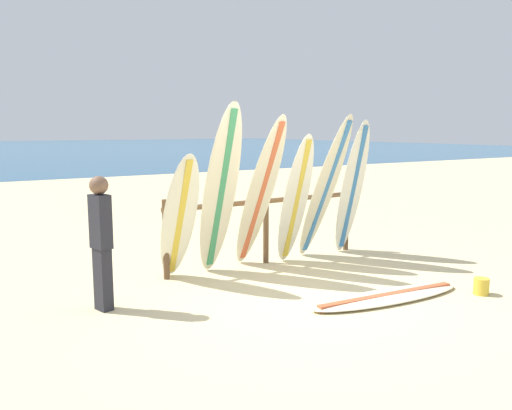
% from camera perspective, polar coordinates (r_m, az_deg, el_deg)
% --- Properties ---
extents(ground_plane, '(120.00, 120.00, 0.00)m').
position_cam_1_polar(ground_plane, '(6.76, 5.69, -10.02)').
color(ground_plane, beige).
extents(surfboard_rack, '(3.51, 0.09, 1.16)m').
position_cam_1_polar(surfboard_rack, '(8.15, 1.12, -1.22)').
color(surfboard_rack, brown).
rests_on(surfboard_rack, ground).
extents(surfboard_leaning_far_left, '(0.53, 0.95, 1.84)m').
position_cam_1_polar(surfboard_leaning_far_left, '(7.13, -8.54, -1.45)').
color(surfboard_leaning_far_left, silver).
rests_on(surfboard_leaning_far_left, ground).
extents(surfboard_leaning_left, '(0.61, 0.87, 2.53)m').
position_cam_1_polar(surfboard_leaning_left, '(7.36, -3.99, 1.63)').
color(surfboard_leaning_left, beige).
rests_on(surfboard_leaning_left, ground).
extents(surfboard_leaning_center_left, '(0.58, 1.16, 2.36)m').
position_cam_1_polar(surfboard_leaning_center_left, '(7.69, 0.48, 1.30)').
color(surfboard_leaning_center_left, beige).
rests_on(surfboard_leaning_center_left, ground).
extents(surfboard_leaning_center, '(0.56, 0.70, 2.08)m').
position_cam_1_polar(surfboard_leaning_center, '(8.03, 4.43, 0.58)').
color(surfboard_leaning_center, silver).
rests_on(surfboard_leaning_center, ground).
extents(surfboard_leaning_center_right, '(0.72, 1.10, 2.38)m').
position_cam_1_polar(surfboard_leaning_center_right, '(8.35, 7.70, 1.88)').
color(surfboard_leaning_center_right, beige).
rests_on(surfboard_leaning_center_right, ground).
extents(surfboard_leaning_right, '(0.54, 0.64, 2.30)m').
position_cam_1_polar(surfboard_leaning_right, '(8.82, 10.66, 1.89)').
color(surfboard_leaning_right, white).
rests_on(surfboard_leaning_right, ground).
extents(surfboard_lying_on_sand, '(2.30, 0.75, 0.08)m').
position_cam_1_polar(surfboard_lying_on_sand, '(6.79, 14.45, -9.86)').
color(surfboard_lying_on_sand, beige).
rests_on(surfboard_lying_on_sand, ground).
extents(beachgoer_standing, '(0.23, 0.29, 1.60)m').
position_cam_1_polar(beachgoer_standing, '(6.26, -16.88, -3.46)').
color(beachgoer_standing, '#26262D').
rests_on(beachgoer_standing, ground).
extents(sand_bucket, '(0.20, 0.20, 0.22)m').
position_cam_1_polar(sand_bucket, '(7.36, 23.81, -8.29)').
color(sand_bucket, gold).
rests_on(sand_bucket, ground).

